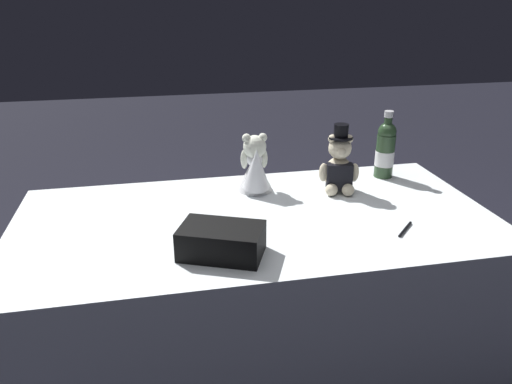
{
  "coord_description": "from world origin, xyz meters",
  "views": [
    {
      "loc": [
        -0.33,
        -1.63,
        1.52
      ],
      "look_at": [
        0.0,
        0.0,
        0.83
      ],
      "focal_mm": 34.87,
      "sensor_mm": 36.0,
      "label": 1
    }
  ],
  "objects_px": {
    "teddy_bear_bride": "(255,167)",
    "signing_pen": "(406,229)",
    "teddy_bear_groom": "(339,167)",
    "champagne_bottle": "(385,149)",
    "gift_case_black": "(222,241)"
  },
  "relations": [
    {
      "from": "teddy_bear_groom",
      "to": "gift_case_black",
      "type": "height_order",
      "value": "teddy_bear_groom"
    },
    {
      "from": "teddy_bear_groom",
      "to": "teddy_bear_bride",
      "type": "bearing_deg",
      "value": 168.79
    },
    {
      "from": "teddy_bear_groom",
      "to": "teddy_bear_bride",
      "type": "xyz_separation_m",
      "value": [
        -0.34,
        0.07,
        -0.0
      ]
    },
    {
      "from": "champagne_bottle",
      "to": "gift_case_black",
      "type": "bearing_deg",
      "value": -145.36
    },
    {
      "from": "teddy_bear_bride",
      "to": "signing_pen",
      "type": "distance_m",
      "value": 0.65
    },
    {
      "from": "teddy_bear_bride",
      "to": "signing_pen",
      "type": "bearing_deg",
      "value": -45.91
    },
    {
      "from": "champagne_bottle",
      "to": "signing_pen",
      "type": "xyz_separation_m",
      "value": [
        -0.15,
        -0.51,
        -0.12
      ]
    },
    {
      "from": "champagne_bottle",
      "to": "signing_pen",
      "type": "height_order",
      "value": "champagne_bottle"
    },
    {
      "from": "teddy_bear_bride",
      "to": "champagne_bottle",
      "type": "xyz_separation_m",
      "value": [
        0.6,
        0.05,
        0.02
      ]
    },
    {
      "from": "teddy_bear_bride",
      "to": "teddy_bear_groom",
      "type": "bearing_deg",
      "value": -11.21
    },
    {
      "from": "signing_pen",
      "to": "gift_case_black",
      "type": "bearing_deg",
      "value": -176.21
    },
    {
      "from": "teddy_bear_bride",
      "to": "signing_pen",
      "type": "xyz_separation_m",
      "value": [
        0.45,
        -0.46,
        -0.1
      ]
    },
    {
      "from": "gift_case_black",
      "to": "teddy_bear_bride",
      "type": "bearing_deg",
      "value": 67.33
    },
    {
      "from": "teddy_bear_bride",
      "to": "gift_case_black",
      "type": "xyz_separation_m",
      "value": [
        -0.21,
        -0.5,
        -0.06
      ]
    },
    {
      "from": "teddy_bear_bride",
      "to": "champagne_bottle",
      "type": "height_order",
      "value": "champagne_bottle"
    }
  ]
}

